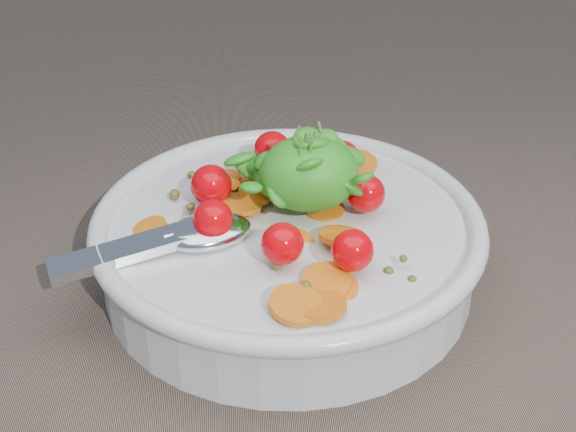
{
  "coord_description": "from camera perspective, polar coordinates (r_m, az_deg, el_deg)",
  "views": [
    {
      "loc": [
        -0.02,
        -0.46,
        0.37
      ],
      "look_at": [
        0.01,
        0.03,
        0.06
      ],
      "focal_mm": 50.0,
      "sensor_mm": 36.0,
      "label": 1
    }
  ],
  "objects": [
    {
      "name": "napkin",
      "position": [
        0.73,
        -1.45,
        2.02
      ],
      "size": [
        0.18,
        0.18,
        0.01
      ],
      "primitive_type": "cube",
      "rotation": [
        0.0,
        0.0,
        0.46
      ],
      "color": "white",
      "rests_on": "ground"
    },
    {
      "name": "ground",
      "position": [
        0.59,
        -1.24,
        -6.14
      ],
      "size": [
        6.0,
        6.0,
        0.0
      ],
      "primitive_type": "plane",
      "color": "#705D50",
      "rests_on": "ground"
    },
    {
      "name": "bowl",
      "position": [
        0.6,
        -0.0,
        -1.86
      ],
      "size": [
        0.31,
        0.29,
        0.12
      ],
      "color": "silver",
      "rests_on": "ground"
    }
  ]
}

